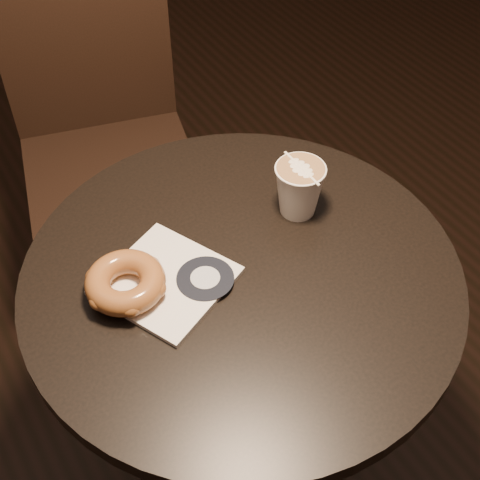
# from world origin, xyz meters

# --- Properties ---
(cafe_table) EXTENTS (0.70, 0.70, 0.75)m
(cafe_table) POSITION_xyz_m (0.00, 0.00, 0.55)
(cafe_table) COLOR black
(cafe_table) RESTS_ON ground
(chair) EXTENTS (0.50, 0.50, 1.04)m
(chair) POSITION_xyz_m (0.05, 0.74, 0.58)
(chair) COLOR black
(chair) RESTS_ON ground
(pastry_bag) EXTENTS (0.23, 0.23, 0.01)m
(pastry_bag) POSITION_xyz_m (-0.11, 0.04, 0.75)
(pastry_bag) COLOR white
(pastry_bag) RESTS_ON cafe_table
(doughnut) EXTENTS (0.12, 0.12, 0.04)m
(doughnut) POSITION_xyz_m (-0.17, 0.05, 0.78)
(doughnut) COLOR brown
(doughnut) RESTS_ON pastry_bag
(latte_cup) EXTENTS (0.09, 0.09, 0.09)m
(latte_cup) POSITION_xyz_m (0.15, 0.07, 0.80)
(latte_cup) COLOR white
(latte_cup) RESTS_ON cafe_table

